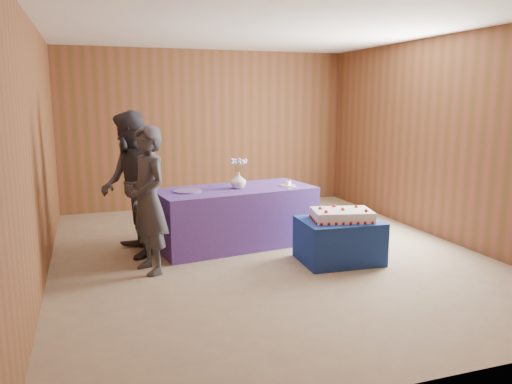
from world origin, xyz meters
name	(u,v)px	position (x,y,z in m)	size (l,w,h in m)	color
ground	(266,254)	(0.00, 0.00, 0.00)	(6.00, 6.00, 0.00)	gray
room_shell	(267,105)	(0.00, 0.00, 1.80)	(5.04, 6.04, 2.72)	brown
cake_table	(339,240)	(0.71, -0.54, 0.25)	(0.90, 0.70, 0.50)	navy
serving_table	(235,217)	(-0.24, 0.50, 0.38)	(2.00, 0.90, 0.75)	#593797
sheet_cake	(342,215)	(0.72, -0.57, 0.56)	(0.78, 0.61, 0.16)	white
vase	(238,180)	(-0.21, 0.47, 0.85)	(0.20, 0.20, 0.21)	white
flower_spray	(238,161)	(-0.21, 0.47, 1.10)	(0.23, 0.23, 0.18)	#2B5D25
platter	(188,191)	(-0.87, 0.44, 0.76)	(0.34, 0.34, 0.02)	#7054A8
plate	(288,185)	(0.46, 0.43, 0.76)	(0.21, 0.21, 0.01)	white
cake_slice	(288,183)	(0.46, 0.43, 0.79)	(0.09, 0.08, 0.08)	white
knife	(294,188)	(0.48, 0.28, 0.75)	(0.26, 0.02, 0.00)	silver
guest_left	(148,200)	(-1.42, -0.20, 0.80)	(0.58, 0.38, 1.60)	#33353D
guest_right	(131,185)	(-1.54, 0.46, 0.87)	(0.85, 0.66, 1.75)	#33343D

